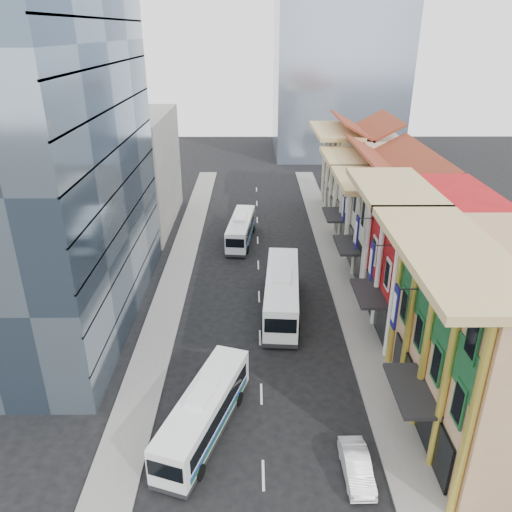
{
  "coord_description": "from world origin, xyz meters",
  "views": [
    {
      "loc": [
        -0.54,
        -19.79,
        23.31
      ],
      "look_at": [
        -0.31,
        19.3,
        5.49
      ],
      "focal_mm": 35.0,
      "sensor_mm": 36.0,
      "label": 1
    }
  ],
  "objects_px": {
    "bus_left_near": "(204,411)",
    "bus_right": "(282,292)",
    "bus_left_far": "(241,229)",
    "shophouse_tan": "(496,347)",
    "sedan_right": "(357,466)",
    "office_tower": "(41,147)"
  },
  "relations": [
    {
      "from": "bus_right",
      "to": "sedan_right",
      "type": "height_order",
      "value": "bus_right"
    },
    {
      "from": "bus_left_near",
      "to": "office_tower",
      "type": "bearing_deg",
      "value": 150.97
    },
    {
      "from": "bus_left_near",
      "to": "bus_right",
      "type": "xyz_separation_m",
      "value": [
        5.62,
        14.85,
        0.33
      ]
    },
    {
      "from": "bus_left_far",
      "to": "sedan_right",
      "type": "height_order",
      "value": "bus_left_far"
    },
    {
      "from": "sedan_right",
      "to": "shophouse_tan",
      "type": "bearing_deg",
      "value": 23.39
    },
    {
      "from": "office_tower",
      "to": "bus_left_near",
      "type": "xyz_separation_m",
      "value": [
        13.38,
        -14.6,
        -13.34
      ]
    },
    {
      "from": "bus_left_far",
      "to": "bus_right",
      "type": "height_order",
      "value": "bus_right"
    },
    {
      "from": "shophouse_tan",
      "to": "bus_left_far",
      "type": "bearing_deg",
      "value": 117.64
    },
    {
      "from": "office_tower",
      "to": "bus_right",
      "type": "xyz_separation_m",
      "value": [
        19.0,
        0.25,
        -13.01
      ]
    },
    {
      "from": "bus_left_near",
      "to": "bus_left_far",
      "type": "relative_size",
      "value": 1.02
    },
    {
      "from": "bus_right",
      "to": "sedan_right",
      "type": "distance_m",
      "value": 18.62
    },
    {
      "from": "office_tower",
      "to": "bus_left_near",
      "type": "height_order",
      "value": "office_tower"
    },
    {
      "from": "bus_left_near",
      "to": "bus_right",
      "type": "height_order",
      "value": "bus_right"
    },
    {
      "from": "bus_left_near",
      "to": "bus_right",
      "type": "bearing_deg",
      "value": 87.73
    },
    {
      "from": "shophouse_tan",
      "to": "bus_right",
      "type": "distance_m",
      "value": 19.05
    },
    {
      "from": "bus_left_near",
      "to": "bus_right",
      "type": "relative_size",
      "value": 0.83
    },
    {
      "from": "sedan_right",
      "to": "bus_left_far",
      "type": "bearing_deg",
      "value": 100.48
    },
    {
      "from": "office_tower",
      "to": "sedan_right",
      "type": "bearing_deg",
      "value": -38.94
    },
    {
      "from": "bus_left_far",
      "to": "sedan_right",
      "type": "relative_size",
      "value": 2.44
    },
    {
      "from": "bus_right",
      "to": "sedan_right",
      "type": "xyz_separation_m",
      "value": [
        3.3,
        -18.27,
        -1.3
      ]
    },
    {
      "from": "bus_right",
      "to": "bus_left_far",
      "type": "bearing_deg",
      "value": 107.9
    },
    {
      "from": "shophouse_tan",
      "to": "sedan_right",
      "type": "height_order",
      "value": "shophouse_tan"
    }
  ]
}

